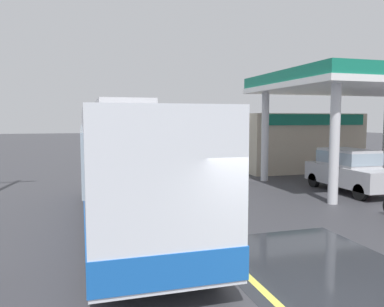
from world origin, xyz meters
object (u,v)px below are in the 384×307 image
car_at_pump (349,168)px  minibus_opposing_lane (160,143)px  coach_bus_main (128,167)px  pedestrian_near_pump (328,162)px

car_at_pump → minibus_opposing_lane: minibus_opposing_lane is taller
coach_bus_main → minibus_opposing_lane: 14.42m
car_at_pump → pedestrian_near_pump: car_at_pump is taller
car_at_pump → pedestrian_near_pump: (0.89, 2.67, -0.08)m
minibus_opposing_lane → coach_bus_main: bearing=-105.1°
coach_bus_main → pedestrian_near_pump: (10.48, 5.14, -0.79)m
car_at_pump → pedestrian_near_pump: bearing=71.5°
car_at_pump → pedestrian_near_pump: size_ratio=2.53×
coach_bus_main → car_at_pump: coach_bus_main is taller
coach_bus_main → pedestrian_near_pump: coach_bus_main is taller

